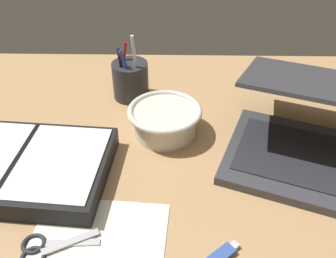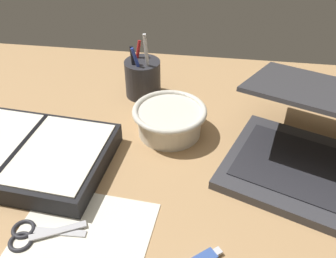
# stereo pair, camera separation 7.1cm
# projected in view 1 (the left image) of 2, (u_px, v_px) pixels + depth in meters

# --- Properties ---
(desk_top) EXTENTS (1.40, 1.00, 0.02)m
(desk_top) POSITION_uv_depth(u_px,v_px,m) (150.00, 175.00, 0.72)
(desk_top) COLOR tan
(desk_top) RESTS_ON ground
(laptop) EXTENTS (0.43, 0.42, 0.17)m
(laptop) POSITION_uv_depth(u_px,v_px,m) (321.00, 136.00, 0.72)
(laptop) COLOR #38383D
(laptop) RESTS_ON desk_top
(bowl) EXTENTS (0.16, 0.16, 0.06)m
(bowl) POSITION_uv_depth(u_px,v_px,m) (165.00, 119.00, 0.79)
(bowl) COLOR silver
(bowl) RESTS_ON desk_top
(pen_cup) EXTENTS (0.09, 0.09, 0.17)m
(pen_cup) POSITION_uv_depth(u_px,v_px,m) (130.00, 80.00, 0.90)
(pen_cup) COLOR #28282D
(pen_cup) RESTS_ON desk_top
(planner) EXTENTS (0.34, 0.25, 0.04)m
(planner) POSITION_uv_depth(u_px,v_px,m) (20.00, 166.00, 0.70)
(planner) COLOR black
(planner) RESTS_ON desk_top
(scissors) EXTENTS (0.12, 0.07, 0.01)m
(scissors) POSITION_uv_depth(u_px,v_px,m) (42.00, 249.00, 0.58)
(scissors) COLOR #B7B7BC
(scissors) RESTS_ON desk_top
(usb_drive) EXTENTS (0.07, 0.06, 0.01)m
(usb_drive) POSITION_uv_depth(u_px,v_px,m) (219.00, 257.00, 0.56)
(usb_drive) COLOR #33519E
(usb_drive) RESTS_ON desk_top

